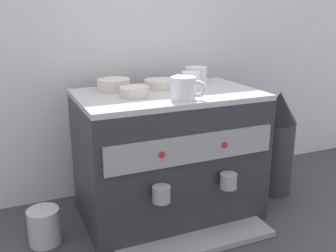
% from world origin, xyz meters
% --- Properties ---
extents(ground_plane, '(4.00, 4.00, 0.00)m').
position_xyz_m(ground_plane, '(0.00, 0.00, 0.00)').
color(ground_plane, '#38383D').
extents(tiled_backsplash_wall, '(2.80, 0.03, 0.96)m').
position_xyz_m(tiled_backsplash_wall, '(0.00, 0.29, 0.48)').
color(tiled_backsplash_wall, silver).
rests_on(tiled_backsplash_wall, ground_plane).
extents(espresso_machine, '(0.62, 0.49, 0.46)m').
position_xyz_m(espresso_machine, '(0.00, -0.00, 0.23)').
color(espresso_machine, '#2D2D33').
rests_on(espresso_machine, ground_plane).
extents(ceramic_cup_0, '(0.08, 0.09, 0.07)m').
position_xyz_m(ceramic_cup_0, '(0.08, -0.01, 0.50)').
color(ceramic_cup_0, white).
rests_on(ceramic_cup_0, espresso_machine).
extents(ceramic_cup_1, '(0.11, 0.09, 0.07)m').
position_xyz_m(ceramic_cup_1, '(-0.00, -0.12, 0.50)').
color(ceramic_cup_1, white).
rests_on(ceramic_cup_1, espresso_machine).
extents(ceramic_cup_2, '(0.08, 0.12, 0.06)m').
position_xyz_m(ceramic_cup_2, '(0.16, 0.11, 0.49)').
color(ceramic_cup_2, white).
rests_on(ceramic_cup_2, espresso_machine).
extents(ceramic_bowl_0, '(0.12, 0.12, 0.03)m').
position_xyz_m(ceramic_bowl_0, '(0.01, 0.08, 0.48)').
color(ceramic_bowl_0, beige).
rests_on(ceramic_bowl_0, espresso_machine).
extents(ceramic_bowl_1, '(0.11, 0.11, 0.04)m').
position_xyz_m(ceramic_bowl_1, '(-0.16, 0.10, 0.48)').
color(ceramic_bowl_1, beige).
rests_on(ceramic_bowl_1, espresso_machine).
extents(ceramic_bowl_2, '(0.10, 0.10, 0.03)m').
position_xyz_m(ceramic_bowl_2, '(-0.13, -0.02, 0.48)').
color(ceramic_bowl_2, beige).
rests_on(ceramic_bowl_2, espresso_machine).
extents(coffee_grinder, '(0.14, 0.14, 0.42)m').
position_xyz_m(coffee_grinder, '(0.48, -0.01, 0.21)').
color(coffee_grinder, '#333338').
rests_on(coffee_grinder, ground_plane).
extents(milk_pitcher, '(0.10, 0.10, 0.12)m').
position_xyz_m(milk_pitcher, '(-0.45, -0.02, 0.06)').
color(milk_pitcher, '#B7B7BC').
rests_on(milk_pitcher, ground_plane).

